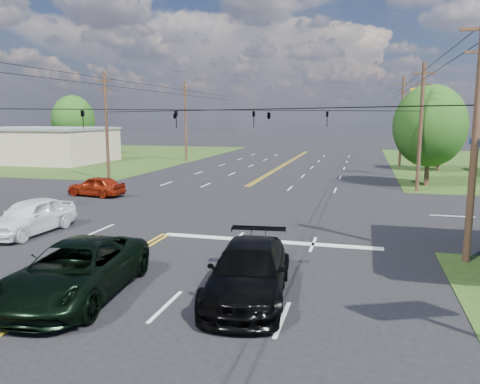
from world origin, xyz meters
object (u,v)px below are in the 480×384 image
(pole_nw, at_px, (106,125))
(pole_left_far, at_px, (186,120))
(tree_far_l, at_px, (73,120))
(retail_nw, at_px, (41,146))
(tree_right_a, at_px, (430,126))
(pole_right_far, at_px, (402,121))
(pole_se, at_px, (476,135))
(pickup_dkgreen, at_px, (76,270))
(tree_right_b, at_px, (440,130))
(pole_ne, at_px, (421,126))
(pickup_white, at_px, (31,216))
(suv_black, at_px, (249,271))

(pole_nw, relative_size, pole_left_far, 0.95)
(tree_far_l, bearing_deg, retail_nw, -78.69)
(pole_nw, bearing_deg, tree_right_a, 6.34)
(pole_left_far, height_order, tree_far_l, pole_left_far)
(pole_nw, bearing_deg, pole_right_far, 36.16)
(pole_se, relative_size, pickup_dkgreen, 1.54)
(tree_right_b, bearing_deg, pole_nw, -153.05)
(retail_nw, bearing_deg, tree_right_a, -12.80)
(pole_left_far, height_order, tree_right_b, pole_left_far)
(pole_se, distance_m, pole_ne, 18.00)
(pole_nw, distance_m, tree_far_l, 29.83)
(pole_left_far, distance_m, pickup_dkgreen, 46.19)
(retail_nw, xyz_separation_m, pole_ne, (43.00, -13.00, 2.92))
(pole_ne, distance_m, tree_far_l, 50.54)
(pole_right_far, height_order, pickup_white, pole_right_far)
(tree_far_l, distance_m, pickup_white, 48.91)
(pole_ne, bearing_deg, tree_right_b, 76.87)
(pole_right_far, bearing_deg, tree_far_l, 174.92)
(retail_nw, height_order, tree_far_l, tree_far_l)
(pole_nw, relative_size, tree_right_b, 1.34)
(pole_right_far, xyz_separation_m, tree_right_b, (3.50, -4.00, -0.95))
(tree_right_a, bearing_deg, pole_nw, -173.66)
(pole_se, relative_size, suv_black, 1.64)
(pickup_dkgreen, bearing_deg, pole_right_far, 68.07)
(pole_se, xyz_separation_m, pickup_dkgreen, (-12.50, -6.96, -4.06))
(retail_nw, xyz_separation_m, pole_nw, (17.00, -13.00, 2.92))
(pole_right_far, xyz_separation_m, pickup_white, (-19.38, -37.44, -4.32))
(pole_right_far, height_order, tree_far_l, pole_right_far)
(pole_ne, height_order, pickup_white, pole_ne)
(tree_right_b, bearing_deg, retail_nw, -177.54)
(pole_se, height_order, tree_far_l, pole_se)
(tree_far_l, xyz_separation_m, suv_black, (37.70, -46.64, -4.36))
(pole_right_far, height_order, tree_right_a, pole_right_far)
(pole_left_far, height_order, suv_black, pole_left_far)
(pole_left_far, bearing_deg, pickup_dkgreen, -72.93)
(retail_nw, height_order, tree_right_b, tree_right_b)
(pole_se, bearing_deg, tree_right_b, 83.95)
(pole_se, distance_m, pole_nw, 31.62)
(pole_nw, bearing_deg, suv_black, -51.65)
(pickup_dkgreen, bearing_deg, retail_nw, 122.72)
(pickup_white, bearing_deg, tree_right_b, 57.79)
(retail_nw, bearing_deg, pole_left_far, 19.44)
(pole_se, bearing_deg, pickup_dkgreen, -150.89)
(tree_right_a, bearing_deg, suv_black, -107.30)
(pickup_white, bearing_deg, tree_far_l, 123.90)
(retail_nw, height_order, pole_se, pole_se)
(retail_nw, relative_size, pickup_dkgreen, 2.59)
(pole_nw, xyz_separation_m, pickup_dkgreen, (13.50, -24.96, -4.06))
(pole_left_far, bearing_deg, tree_right_a, -30.65)
(pole_nw, relative_size, tree_right_a, 1.16)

